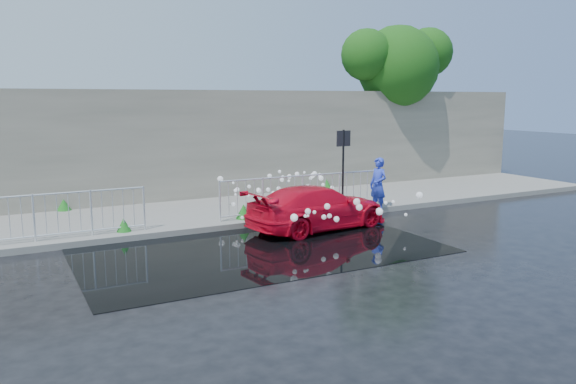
% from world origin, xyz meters
% --- Properties ---
extents(ground, '(90.00, 90.00, 0.00)m').
position_xyz_m(ground, '(0.00, 0.00, 0.00)').
color(ground, black).
rests_on(ground, ground).
extents(pavement, '(30.00, 4.00, 0.15)m').
position_xyz_m(pavement, '(0.00, 5.00, 0.07)').
color(pavement, slate).
rests_on(pavement, ground).
extents(curb, '(30.00, 0.25, 0.16)m').
position_xyz_m(curb, '(0.00, 3.00, 0.08)').
color(curb, slate).
rests_on(curb, ground).
extents(retaining_wall, '(30.00, 0.60, 3.50)m').
position_xyz_m(retaining_wall, '(0.00, 7.20, 1.90)').
color(retaining_wall, '#6A6759').
rests_on(retaining_wall, pavement).
extents(puddle, '(8.00, 5.00, 0.01)m').
position_xyz_m(puddle, '(0.50, 1.00, 0.01)').
color(puddle, black).
rests_on(puddle, ground).
extents(sign_post, '(0.45, 0.06, 2.50)m').
position_xyz_m(sign_post, '(4.20, 3.10, 1.72)').
color(sign_post, black).
rests_on(sign_post, ground).
extents(tree, '(4.95, 3.18, 6.19)m').
position_xyz_m(tree, '(9.51, 7.41, 4.73)').
color(tree, '#332114').
rests_on(tree, ground).
extents(railing_left, '(5.05, 0.05, 1.10)m').
position_xyz_m(railing_left, '(-4.00, 3.35, 0.74)').
color(railing_left, silver).
rests_on(railing_left, pavement).
extents(railing_right, '(5.05, 0.05, 1.10)m').
position_xyz_m(railing_right, '(3.00, 3.35, 0.74)').
color(railing_right, silver).
rests_on(railing_right, pavement).
extents(weeds, '(12.17, 3.93, 0.40)m').
position_xyz_m(weeds, '(-0.14, 4.43, 0.33)').
color(weeds, '#175719').
rests_on(weeds, pavement).
extents(water_spray, '(3.69, 5.69, 1.12)m').
position_xyz_m(water_spray, '(2.95, 2.89, 0.73)').
color(water_spray, white).
rests_on(water_spray, ground).
extents(red_car, '(4.14, 2.15, 1.15)m').
position_xyz_m(red_car, '(2.68, 1.96, 0.57)').
color(red_car, red).
rests_on(red_car, ground).
extents(person, '(0.48, 0.66, 1.65)m').
position_xyz_m(person, '(5.39, 3.00, 0.82)').
color(person, blue).
rests_on(person, ground).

